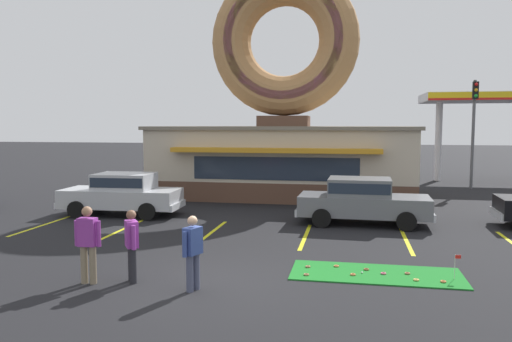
# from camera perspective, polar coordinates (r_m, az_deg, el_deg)

# --- Properties ---
(ground_plane) EXTENTS (160.00, 160.00, 0.00)m
(ground_plane) POSITION_cam_1_polar(r_m,az_deg,el_deg) (11.12, -5.67, -12.69)
(ground_plane) COLOR black
(donut_shop_building) EXTENTS (12.30, 6.75, 10.96)m
(donut_shop_building) POSITION_cam_1_polar(r_m,az_deg,el_deg) (24.30, 3.21, 6.02)
(donut_shop_building) COLOR brown
(donut_shop_building) RESTS_ON ground
(putting_mat) EXTENTS (3.88, 1.59, 0.03)m
(putting_mat) POSITION_cam_1_polar(r_m,az_deg,el_deg) (12.01, 13.55, -11.36)
(putting_mat) COLOR #197523
(putting_mat) RESTS_ON ground
(mini_donut_near_left) EXTENTS (0.13, 0.13, 0.04)m
(mini_donut_near_left) POSITION_cam_1_polar(r_m,az_deg,el_deg) (12.13, 16.92, -11.12)
(mini_donut_near_left) COLOR #A5724C
(mini_donut_near_left) RESTS_ON putting_mat
(mini_donut_near_right) EXTENTS (0.13, 0.13, 0.04)m
(mini_donut_near_right) POSITION_cam_1_polar(r_m,az_deg,el_deg) (12.21, 12.50, -10.91)
(mini_donut_near_right) COLOR brown
(mini_donut_near_right) RESTS_ON putting_mat
(mini_donut_mid_left) EXTENTS (0.13, 0.13, 0.04)m
(mini_donut_mid_left) POSITION_cam_1_polar(r_m,az_deg,el_deg) (11.71, 17.84, -11.75)
(mini_donut_mid_left) COLOR #E5C666
(mini_donut_mid_left) RESTS_ON putting_mat
(mini_donut_mid_centre) EXTENTS (0.13, 0.13, 0.04)m
(mini_donut_mid_centre) POSITION_cam_1_polar(r_m,az_deg,el_deg) (12.35, 9.17, -10.66)
(mini_donut_mid_centre) COLOR #D17F47
(mini_donut_mid_centre) RESTS_ON putting_mat
(mini_donut_mid_right) EXTENTS (0.13, 0.13, 0.04)m
(mini_donut_mid_right) POSITION_cam_1_polar(r_m,az_deg,el_deg) (11.75, 11.02, -11.53)
(mini_donut_mid_right) COLOR #D17F47
(mini_donut_mid_right) RESTS_ON putting_mat
(mini_donut_far_left) EXTENTS (0.13, 0.13, 0.04)m
(mini_donut_far_left) POSITION_cam_1_polar(r_m,az_deg,el_deg) (11.98, 14.36, -11.26)
(mini_donut_far_left) COLOR #D8667F
(mini_donut_far_left) RESTS_ON putting_mat
(mini_donut_far_centre) EXTENTS (0.13, 0.13, 0.04)m
(mini_donut_far_centre) POSITION_cam_1_polar(r_m,az_deg,el_deg) (11.59, 5.77, -11.68)
(mini_donut_far_centre) COLOR #A5724C
(mini_donut_far_centre) RESTS_ON putting_mat
(mini_donut_far_right) EXTENTS (0.13, 0.13, 0.04)m
(mini_donut_far_right) POSITION_cam_1_polar(r_m,az_deg,el_deg) (11.77, 20.62, -11.73)
(mini_donut_far_right) COLOR #D17F47
(mini_donut_far_right) RESTS_ON putting_mat
(mini_donut_extra) EXTENTS (0.13, 0.13, 0.04)m
(mini_donut_extra) POSITION_cam_1_polar(r_m,az_deg,el_deg) (12.21, 5.95, -10.81)
(mini_donut_extra) COLOR #A5724C
(mini_donut_extra) RESTS_ON putting_mat
(golf_ball) EXTENTS (0.04, 0.04, 0.04)m
(golf_ball) POSITION_cam_1_polar(r_m,az_deg,el_deg) (11.93, 12.02, -11.27)
(golf_ball) COLOR white
(golf_ball) RESTS_ON putting_mat
(putting_flag_pin) EXTENTS (0.13, 0.01, 0.55)m
(putting_flag_pin) POSITION_cam_1_polar(r_m,az_deg,el_deg) (12.02, 21.96, -9.50)
(putting_flag_pin) COLOR silver
(putting_flag_pin) RESTS_ON putting_mat
(car_silver) EXTENTS (4.62, 2.10, 1.60)m
(car_silver) POSITION_cam_1_polar(r_m,az_deg,el_deg) (19.62, -15.02, -2.37)
(car_silver) COLOR #B2B5BA
(car_silver) RESTS_ON ground
(car_grey) EXTENTS (4.61, 2.08, 1.60)m
(car_grey) POSITION_cam_1_polar(r_m,az_deg,el_deg) (17.60, 12.04, -3.17)
(car_grey) COLOR slate
(car_grey) RESTS_ON ground
(pedestrian_blue_sweater_man) EXTENTS (0.60, 0.26, 1.69)m
(pedestrian_blue_sweater_man) POSITION_cam_1_polar(r_m,az_deg,el_deg) (11.42, -18.67, -7.58)
(pedestrian_blue_sweater_man) COLOR #7F7056
(pedestrian_blue_sweater_man) RESTS_ON ground
(pedestrian_hooded_kid) EXTENTS (0.41, 0.51, 1.60)m
(pedestrian_hooded_kid) POSITION_cam_1_polar(r_m,az_deg,el_deg) (11.27, -14.01, -7.94)
(pedestrian_hooded_kid) COLOR #232328
(pedestrian_hooded_kid) RESTS_ON ground
(pedestrian_leather_jacket_man) EXTENTS (0.37, 0.56, 1.57)m
(pedestrian_leather_jacket_man) POSITION_cam_1_polar(r_m,az_deg,el_deg) (10.48, -7.24, -8.91)
(pedestrian_leather_jacket_man) COLOR #474C66
(pedestrian_leather_jacket_man) RESTS_ON ground
(trash_bin) EXTENTS (0.57, 0.57, 0.97)m
(trash_bin) POSITION_cam_1_polar(r_m,az_deg,el_deg) (23.37, -14.35, -2.07)
(trash_bin) COLOR #232833
(trash_bin) RESTS_ON ground
(traffic_light_pole) EXTENTS (0.28, 0.47, 5.80)m
(traffic_light_pole) POSITION_cam_1_polar(r_m,az_deg,el_deg) (29.10, 23.64, 5.41)
(traffic_light_pole) COLOR #595B60
(traffic_light_pole) RESTS_ON ground
(gas_station_canopy) EXTENTS (9.00, 4.46, 5.30)m
(gas_station_canopy) POSITION_cam_1_polar(r_m,az_deg,el_deg) (33.33, 26.25, 7.22)
(gas_station_canopy) COLOR silver
(gas_station_canopy) RESTS_ON ground
(parking_stripe_far_left) EXTENTS (0.12, 3.60, 0.01)m
(parking_stripe_far_left) POSITION_cam_1_polar(r_m,az_deg,el_deg) (18.65, -23.22, -5.72)
(parking_stripe_far_left) COLOR yellow
(parking_stripe_far_left) RESTS_ON ground
(parking_stripe_left) EXTENTS (0.12, 3.60, 0.01)m
(parking_stripe_left) POSITION_cam_1_polar(r_m,az_deg,el_deg) (17.17, -14.84, -6.39)
(parking_stripe_left) COLOR yellow
(parking_stripe_left) RESTS_ON ground
(parking_stripe_mid_left) EXTENTS (0.12, 3.60, 0.01)m
(parking_stripe_mid_left) POSITION_cam_1_polar(r_m,az_deg,el_deg) (16.11, -5.10, -7.00)
(parking_stripe_mid_left) COLOR yellow
(parking_stripe_mid_left) RESTS_ON ground
(parking_stripe_centre) EXTENTS (0.12, 3.60, 0.01)m
(parking_stripe_centre) POSITION_cam_1_polar(r_m,az_deg,el_deg) (15.58, 5.66, -7.43)
(parking_stripe_centre) COLOR yellow
(parking_stripe_centre) RESTS_ON ground
(parking_stripe_mid_right) EXTENTS (0.12, 3.60, 0.01)m
(parking_stripe_mid_right) POSITION_cam_1_polar(r_m,az_deg,el_deg) (15.61, 16.80, -7.61)
(parking_stripe_mid_right) COLOR yellow
(parking_stripe_mid_right) RESTS_ON ground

